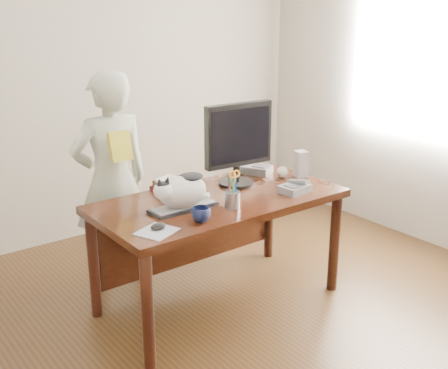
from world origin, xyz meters
TOP-DOWN VIEW (x-y plane):
  - room at (0.00, 0.00)m, footprint 4.50×4.50m
  - desk at (0.00, 0.68)m, footprint 1.60×0.80m
  - keyboard at (-0.30, 0.56)m, footprint 0.42×0.16m
  - cat at (-0.31, 0.56)m, footprint 0.41×0.21m
  - monitor at (0.25, 0.73)m, footprint 0.50×0.26m
  - pen_cup at (-0.05, 0.40)m, footprint 0.10×0.10m
  - mousepad at (-0.61, 0.35)m, footprint 0.26×0.25m
  - mouse at (-0.59, 0.37)m, footprint 0.11×0.09m
  - coffee_mug at (-0.33, 0.33)m, footprint 0.15×0.15m
  - phone at (0.46, 0.38)m, footprint 0.21×0.18m
  - speaker at (0.74, 0.61)m, footprint 0.11×0.11m
  - baseball at (0.61, 0.67)m, footprint 0.08×0.08m
  - book_stack at (-0.17, 0.92)m, footprint 0.25×0.21m
  - calculator at (0.54, 0.86)m, footprint 0.23×0.25m
  - person at (-0.42, 1.28)m, footprint 0.57×0.39m
  - held_book at (-0.42, 1.11)m, footprint 0.15×0.09m

SIDE VIEW (x-z plane):
  - desk at x=0.00m, z-range 0.23..0.98m
  - mousepad at x=-0.61m, z-range 0.75..0.75m
  - keyboard at x=-0.30m, z-range 0.75..0.77m
  - person at x=-0.42m, z-range 0.00..1.53m
  - mouse at x=-0.59m, z-range 0.75..0.79m
  - calculator at x=0.54m, z-range 0.75..0.81m
  - phone at x=0.46m, z-range 0.73..0.82m
  - book_stack at x=-0.17m, z-range 0.74..0.83m
  - baseball at x=0.61m, z-range 0.75..0.83m
  - coffee_mug at x=-0.33m, z-range 0.75..0.84m
  - pen_cup at x=-0.05m, z-range 0.70..0.93m
  - speaker at x=0.74m, z-range 0.75..0.94m
  - cat at x=-0.31m, z-range 0.75..0.99m
  - held_book at x=-0.42m, z-range 0.95..1.15m
  - monitor at x=0.25m, z-range 0.79..1.35m
  - room at x=0.00m, z-range -0.90..3.60m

